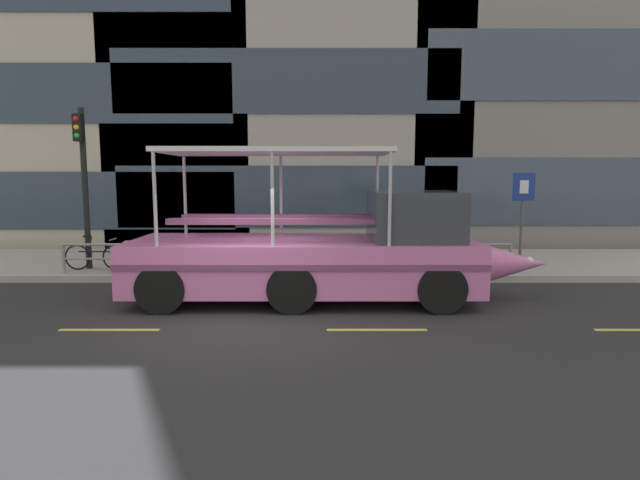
{
  "coord_description": "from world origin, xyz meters",
  "views": [
    {
      "loc": [
        1.38,
        -9.98,
        2.72
      ],
      "look_at": [
        1.36,
        1.54,
        1.3
      ],
      "focal_mm": 28.73,
      "sensor_mm": 36.0,
      "label": 1
    }
  ],
  "objects_px": {
    "parking_sign": "(524,204)",
    "pedestrian_near_bow": "(427,230)",
    "leaned_bicycle": "(97,256)",
    "duck_tour_boat": "(328,253)",
    "traffic_light_pole": "(84,173)"
  },
  "relations": [
    {
      "from": "parking_sign",
      "to": "leaned_bicycle",
      "type": "bearing_deg",
      "value": -178.69
    },
    {
      "from": "parking_sign",
      "to": "leaned_bicycle",
      "type": "height_order",
      "value": "parking_sign"
    },
    {
      "from": "traffic_light_pole",
      "to": "leaned_bicycle",
      "type": "bearing_deg",
      "value": -29.36
    },
    {
      "from": "parking_sign",
      "to": "traffic_light_pole",
      "type": "bearing_deg",
      "value": -179.54
    },
    {
      "from": "traffic_light_pole",
      "to": "pedestrian_near_bow",
      "type": "relative_size",
      "value": 2.56
    },
    {
      "from": "traffic_light_pole",
      "to": "pedestrian_near_bow",
      "type": "xyz_separation_m",
      "value": [
        9.49,
        0.51,
        -1.62
      ]
    },
    {
      "from": "traffic_light_pole",
      "to": "duck_tour_boat",
      "type": "xyz_separation_m",
      "value": [
        6.61,
        -2.87,
        -1.78
      ]
    },
    {
      "from": "duck_tour_boat",
      "to": "pedestrian_near_bow",
      "type": "distance_m",
      "value": 4.44
    },
    {
      "from": "traffic_light_pole",
      "to": "leaned_bicycle",
      "type": "xyz_separation_m",
      "value": [
        0.31,
        -0.17,
        -2.28
      ]
    },
    {
      "from": "leaned_bicycle",
      "to": "pedestrian_near_bow",
      "type": "xyz_separation_m",
      "value": [
        9.18,
        0.68,
        0.66
      ]
    },
    {
      "from": "parking_sign",
      "to": "duck_tour_boat",
      "type": "distance_m",
      "value": 6.27
    },
    {
      "from": "traffic_light_pole",
      "to": "pedestrian_near_bow",
      "type": "bearing_deg",
      "value": 3.07
    },
    {
      "from": "parking_sign",
      "to": "pedestrian_near_bow",
      "type": "distance_m",
      "value": 2.71
    },
    {
      "from": "leaned_bicycle",
      "to": "pedestrian_near_bow",
      "type": "relative_size",
      "value": 1.02
    },
    {
      "from": "leaned_bicycle",
      "to": "duck_tour_boat",
      "type": "relative_size",
      "value": 0.19
    }
  ]
}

